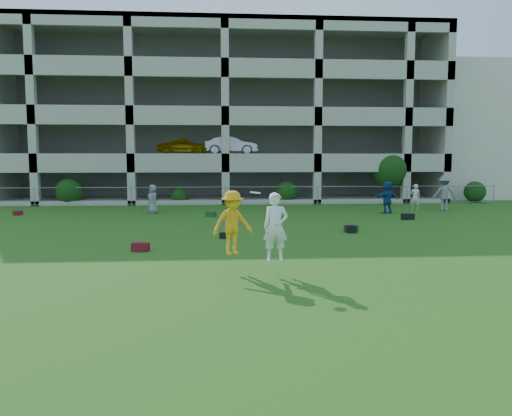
{
  "coord_description": "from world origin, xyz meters",
  "views": [
    {
      "loc": [
        -0.44,
        -13.14,
        3.04
      ],
      "look_at": [
        0.77,
        3.0,
        1.4
      ],
      "focal_mm": 35.0,
      "sensor_mm": 36.0,
      "label": 1
    }
  ],
  "objects": [
    {
      "name": "bag_red_f",
      "position": [
        -11.07,
        13.93,
        0.12
      ],
      "size": [
        0.51,
        0.52,
        0.24
      ],
      "primitive_type": "cube",
      "rotation": [
        0.0,
        0.0,
        0.85
      ],
      "color": "#5A150F",
      "rests_on": "ground"
    },
    {
      "name": "bag_green_c",
      "position": [
        4.99,
        6.88,
        0.13
      ],
      "size": [
        0.59,
        0.5,
        0.26
      ],
      "primitive_type": "cube",
      "rotation": [
        0.0,
        0.0,
        0.36
      ],
      "color": "#163513",
      "rests_on": "ground"
    },
    {
      "name": "bystander_c",
      "position": [
        -4.01,
        14.12,
        0.79
      ],
      "size": [
        0.83,
        0.93,
        1.59
      ],
      "primitive_type": "imported",
      "rotation": [
        0.0,
        0.0,
        -1.03
      ],
      "color": "slate",
      "rests_on": "ground"
    },
    {
      "name": "frisbee_contest",
      "position": [
        0.24,
        -0.17,
        1.3
      ],
      "size": [
        2.06,
        1.15,
        1.8
      ],
      "color": "orange",
      "rests_on": "ground"
    },
    {
      "name": "parking_garage",
      "position": [
        -0.01,
        27.7,
        6.01
      ],
      "size": [
        30.0,
        14.0,
        12.0
      ],
      "color": "#9E998C",
      "rests_on": "ground"
    },
    {
      "name": "shrub_row",
      "position": [
        4.59,
        19.7,
        1.51
      ],
      "size": [
        34.38,
        2.52,
        3.5
      ],
      "color": "#163D11",
      "rests_on": "ground"
    },
    {
      "name": "bag_black_e",
      "position": [
        8.81,
        10.55,
        0.15
      ],
      "size": [
        0.63,
        0.36,
        0.3
      ],
      "primitive_type": "cube",
      "rotation": [
        0.0,
        0.0,
        0.1
      ],
      "color": "black",
      "rests_on": "ground"
    },
    {
      "name": "bystander_f",
      "position": [
        12.4,
        14.36,
        1.01
      ],
      "size": [
        1.4,
        0.93,
        2.02
      ],
      "primitive_type": "imported",
      "rotation": [
        0.0,
        0.0,
        3.0
      ],
      "color": "slate",
      "rests_on": "ground"
    },
    {
      "name": "ground",
      "position": [
        0.0,
        0.0,
        0.0
      ],
      "size": [
        100.0,
        100.0,
        0.0
      ],
      "primitive_type": "plane",
      "color": "#235114",
      "rests_on": "ground"
    },
    {
      "name": "crate_d",
      "position": [
        4.9,
        6.53,
        0.15
      ],
      "size": [
        0.35,
        0.35,
        0.3
      ],
      "primitive_type": "cube",
      "rotation": [
        0.0,
        0.0,
        0.01
      ],
      "color": "black",
      "rests_on": "ground"
    },
    {
      "name": "bystander_e",
      "position": [
        11.0,
        15.1,
        0.76
      ],
      "size": [
        0.64,
        0.53,
        1.51
      ],
      "primitive_type": "imported",
      "rotation": [
        0.0,
        0.0,
        2.79
      ],
      "color": "silver",
      "rests_on": "ground"
    },
    {
      "name": "bag_black_b",
      "position": [
        -0.23,
        5.52,
        0.11
      ],
      "size": [
        0.42,
        0.28,
        0.22
      ],
      "primitive_type": "cube",
      "rotation": [
        0.0,
        0.0,
        -0.08
      ],
      "color": "black",
      "rests_on": "ground"
    },
    {
      "name": "bag_red_a",
      "position": [
        -3.0,
        3.1,
        0.14
      ],
      "size": [
        0.59,
        0.38,
        0.28
      ],
      "primitive_type": "cube",
      "rotation": [
        0.0,
        0.0,
        -0.16
      ],
      "color": "#530E1D",
      "rests_on": "ground"
    },
    {
      "name": "bystander_d",
      "position": [
        8.72,
        13.37,
        0.89
      ],
      "size": [
        1.71,
        1.21,
        1.77
      ],
      "primitive_type": "imported",
      "rotation": [
        0.0,
        0.0,
        3.61
      ],
      "color": "navy",
      "rests_on": "ground"
    },
    {
      "name": "bag_green_g",
      "position": [
        -0.86,
        12.48,
        0.12
      ],
      "size": [
        0.58,
        0.49,
        0.25
      ],
      "primitive_type": "cube",
      "rotation": [
        0.0,
        0.0,
        -0.46
      ],
      "color": "#14381A",
      "rests_on": "ground"
    },
    {
      "name": "fence",
      "position": [
        0.0,
        19.0,
        0.61
      ],
      "size": [
        36.06,
        0.06,
        1.2
      ],
      "color": "gray",
      "rests_on": "ground"
    },
    {
      "name": "stucco_building",
      "position": [
        23.0,
        28.0,
        5.0
      ],
      "size": [
        16.0,
        14.0,
        10.0
      ],
      "primitive_type": "cube",
      "color": "beige",
      "rests_on": "ground"
    }
  ]
}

